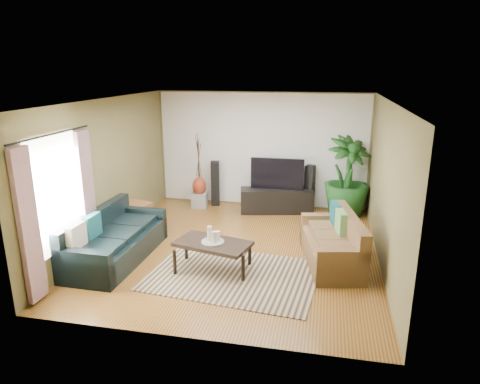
% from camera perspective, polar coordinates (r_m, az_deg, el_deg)
% --- Properties ---
extents(floor, '(5.50, 5.50, 0.00)m').
position_cam_1_polar(floor, '(7.97, -0.29, -7.66)').
color(floor, '#9A6428').
rests_on(floor, ground).
extents(ceiling, '(5.50, 5.50, 0.00)m').
position_cam_1_polar(ceiling, '(7.30, -0.32, 12.08)').
color(ceiling, white).
rests_on(ceiling, ground).
extents(wall_back, '(5.00, 0.00, 5.00)m').
position_cam_1_polar(wall_back, '(10.16, 2.89, 5.60)').
color(wall_back, olive).
rests_on(wall_back, ground).
extents(wall_front, '(5.00, 0.00, 5.00)m').
position_cam_1_polar(wall_front, '(4.99, -6.82, -6.05)').
color(wall_front, olive).
rests_on(wall_front, ground).
extents(wall_left, '(0.00, 5.50, 5.50)m').
position_cam_1_polar(wall_left, '(8.38, -17.29, 2.55)').
color(wall_left, olive).
rests_on(wall_left, ground).
extents(wall_right, '(0.00, 5.50, 5.50)m').
position_cam_1_polar(wall_right, '(7.44, 18.90, 0.71)').
color(wall_right, olive).
rests_on(wall_right, ground).
extents(backwall_panel, '(4.90, 0.00, 4.90)m').
position_cam_1_polar(backwall_panel, '(10.15, 2.88, 5.59)').
color(backwall_panel, white).
rests_on(backwall_panel, ground).
extents(window_pane, '(0.00, 1.80, 1.80)m').
position_cam_1_polar(window_pane, '(7.05, -23.31, -0.17)').
color(window_pane, white).
rests_on(window_pane, ground).
extents(curtain_near, '(0.08, 0.35, 2.20)m').
position_cam_1_polar(curtain_near, '(6.52, -26.37, -4.14)').
color(curtain_near, gray).
rests_on(curtain_near, ground).
extents(curtain_far, '(0.08, 0.35, 2.20)m').
position_cam_1_polar(curtain_far, '(7.69, -19.69, -0.43)').
color(curtain_far, gray).
rests_on(curtain_far, ground).
extents(curtain_rod, '(0.03, 1.90, 0.03)m').
position_cam_1_polar(curtain_rod, '(6.84, -23.81, 7.05)').
color(curtain_rod, black).
rests_on(curtain_rod, ground).
extents(sofa_left, '(1.00, 2.25, 0.85)m').
position_cam_1_polar(sofa_left, '(7.75, -16.19, -5.65)').
color(sofa_left, black).
rests_on(sofa_left, floor).
extents(sofa_right, '(1.15, 1.91, 0.85)m').
position_cam_1_polar(sofa_right, '(7.46, 12.11, -6.22)').
color(sofa_right, brown).
rests_on(sofa_right, floor).
extents(area_rug, '(2.85, 2.16, 0.01)m').
position_cam_1_polar(area_rug, '(7.05, -0.90, -10.99)').
color(area_rug, tan).
rests_on(area_rug, floor).
extents(coffee_table, '(1.33, 0.93, 0.49)m').
position_cam_1_polar(coffee_table, '(7.14, -3.62, -8.50)').
color(coffee_table, black).
rests_on(coffee_table, floor).
extents(candle_tray, '(0.37, 0.37, 0.02)m').
position_cam_1_polar(candle_tray, '(7.04, -3.66, -6.61)').
color(candle_tray, gray).
rests_on(candle_tray, coffee_table).
extents(candle_tall, '(0.08, 0.08, 0.24)m').
position_cam_1_polar(candle_tall, '(7.03, -4.09, -5.51)').
color(candle_tall, beige).
rests_on(candle_tall, candle_tray).
extents(candle_mid, '(0.08, 0.08, 0.19)m').
position_cam_1_polar(candle_mid, '(6.95, -3.44, -6.00)').
color(candle_mid, beige).
rests_on(candle_mid, candle_tray).
extents(candle_short, '(0.08, 0.08, 0.15)m').
position_cam_1_polar(candle_short, '(7.04, -2.99, -5.84)').
color(candle_short, '#F1E3CB').
rests_on(candle_short, candle_tray).
extents(tv_stand, '(1.72, 0.82, 0.55)m').
position_cam_1_polar(tv_stand, '(9.91, 4.89, -1.13)').
color(tv_stand, black).
rests_on(tv_stand, floor).
extents(television, '(1.21, 0.07, 0.72)m').
position_cam_1_polar(television, '(9.76, 4.99, 2.45)').
color(television, black).
rests_on(television, tv_stand).
extents(speaker_left, '(0.24, 0.25, 1.08)m').
position_cam_1_polar(speaker_left, '(10.32, -3.33, 1.15)').
color(speaker_left, black).
rests_on(speaker_left, floor).
extents(speaker_right, '(0.25, 0.26, 1.09)m').
position_cam_1_polar(speaker_right, '(10.00, 9.24, 0.47)').
color(speaker_right, black).
rests_on(speaker_right, floor).
extents(potted_plant, '(1.40, 1.40, 1.79)m').
position_cam_1_polar(potted_plant, '(9.80, 14.06, 1.99)').
color(potted_plant, '#174517').
rests_on(potted_plant, floor).
extents(plant_pot, '(0.33, 0.33, 0.26)m').
position_cam_1_polar(plant_pot, '(10.01, 13.76, -2.27)').
color(plant_pot, black).
rests_on(plant_pot, floor).
extents(pedestal, '(0.39, 0.39, 0.35)m').
position_cam_1_polar(pedestal, '(10.29, -5.41, -1.05)').
color(pedestal, '#979794').
rests_on(pedestal, floor).
extents(vase, '(0.32, 0.32, 0.45)m').
position_cam_1_polar(vase, '(10.20, -5.46, 0.77)').
color(vase, maroon).
rests_on(vase, pedestal).
extents(side_table, '(0.66, 0.66, 0.58)m').
position_cam_1_polar(side_table, '(8.98, -13.86, -3.34)').
color(side_table, brown).
rests_on(side_table, floor).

